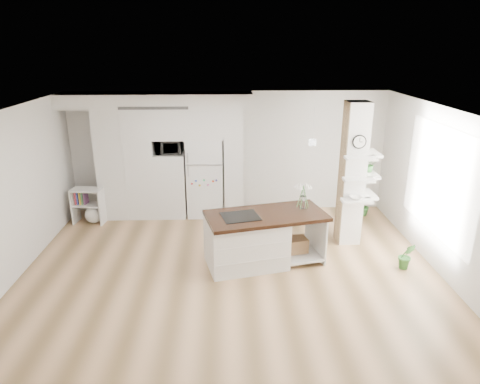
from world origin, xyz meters
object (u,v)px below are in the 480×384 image
Objects in this scene: refrigerator at (205,177)px; floor_plant_a at (406,256)px; kitchen_island at (253,239)px; bookshelf at (90,208)px.

floor_plant_a is at bearing -36.56° from refrigerator.
refrigerator is 3.62× the size of floor_plant_a.
kitchen_island is 2.87× the size of bookshelf.
refrigerator reaches higher than kitchen_island.
kitchen_island reaches higher than floor_plant_a.
kitchen_island is 2.63m from floor_plant_a.
kitchen_island is at bearing -68.68° from refrigerator.
bookshelf is (-2.45, -0.42, -0.54)m from refrigerator.
bookshelf is at bearing 159.81° from floor_plant_a.
refrigerator is at bearing 97.66° from kitchen_island.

